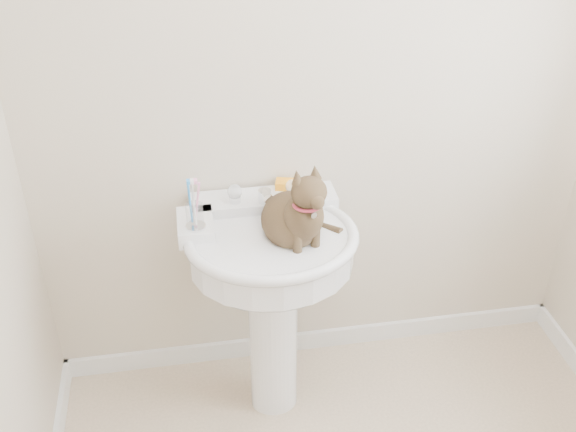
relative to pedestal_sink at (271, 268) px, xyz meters
name	(u,v)px	position (x,y,z in m)	size (l,w,h in m)	color
wall_back	(323,87)	(0.24, 0.29, 0.57)	(2.20, 0.00, 2.50)	beige
baseboard_back	(316,339)	(0.24, 0.28, -0.64)	(2.20, 0.02, 0.09)	white
pedestal_sink	(271,268)	(0.00, 0.00, 0.00)	(0.63, 0.62, 0.87)	white
faucet	(265,192)	(0.00, 0.16, 0.23)	(0.28, 0.12, 0.14)	silver
soap_bar	(288,184)	(0.10, 0.25, 0.20)	(0.09, 0.06, 0.03)	orange
toothbrush_cup	(195,215)	(-0.26, 0.03, 0.24)	(0.07, 0.07, 0.19)	silver
cat	(295,217)	(0.08, -0.03, 0.23)	(0.23, 0.29, 0.43)	#483524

